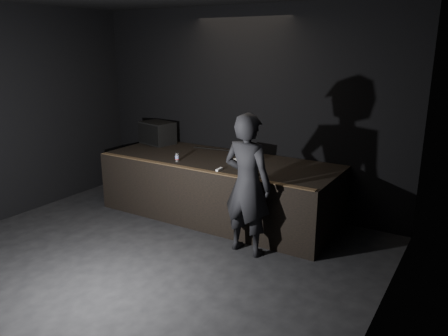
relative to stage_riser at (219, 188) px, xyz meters
name	(u,v)px	position (x,y,z in m)	size (l,w,h in m)	color
ground	(100,287)	(0.00, -2.73, -0.50)	(7.00, 7.00, 0.00)	black
room_walls	(86,123)	(0.00, -2.73, 1.52)	(6.10, 7.10, 3.52)	black
stage_riser	(219,188)	(0.00, 0.00, 0.00)	(4.00, 1.50, 1.00)	black
riser_lip	(194,169)	(0.00, -0.71, 0.51)	(3.92, 0.10, 0.01)	brown
stage_monitor	(157,133)	(-1.67, 0.42, 0.71)	(0.71, 0.58, 0.42)	black
cable	(215,149)	(-0.43, 0.56, 0.51)	(0.02, 0.02, 0.86)	black
laptop	(244,157)	(0.41, 0.13, 0.56)	(0.45, 0.43, 0.24)	silver
beer_can	(177,157)	(-0.51, -0.48, 0.57)	(0.06, 0.06, 0.14)	silver
plastic_cup	(250,156)	(0.42, 0.33, 0.54)	(0.07, 0.07, 0.09)	white
wii_remote	(219,169)	(0.36, -0.56, 0.52)	(0.04, 0.17, 0.03)	white
person	(247,185)	(1.06, -0.95, 0.50)	(0.73, 0.48, 2.00)	black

